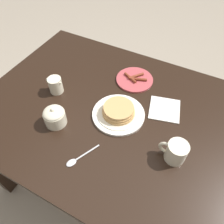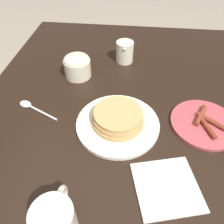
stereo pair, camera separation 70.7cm
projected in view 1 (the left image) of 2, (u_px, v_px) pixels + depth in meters
The scene contains 9 objects.
ground_plane at pixel (111, 173), 1.61m from camera, with size 8.00×8.00×0.00m, color gray.
dining_table at pixel (111, 124), 1.14m from camera, with size 1.29×0.96×0.72m.
pancake_plate at pixel (119, 112), 1.02m from camera, with size 0.25×0.25×0.06m.
side_plate_bacon at pixel (135, 79), 1.18m from camera, with size 0.20×0.20×0.02m.
coffee_mug at pixel (176, 152), 0.86m from camera, with size 0.12×0.08×0.09m.
creamer_pitcher at pixel (56, 85), 1.10m from camera, with size 0.11×0.07×0.09m.
sugar_bowl at pixel (55, 116), 0.97m from camera, with size 0.10×0.10×0.10m.
napkin at pixel (165, 109), 1.05m from camera, with size 0.18×0.18×0.01m.
spoon at pixel (77, 159), 0.88m from camera, with size 0.08×0.15×0.01m.
Camera 1 is at (-0.32, 0.59, 1.53)m, focal length 35.00 mm.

